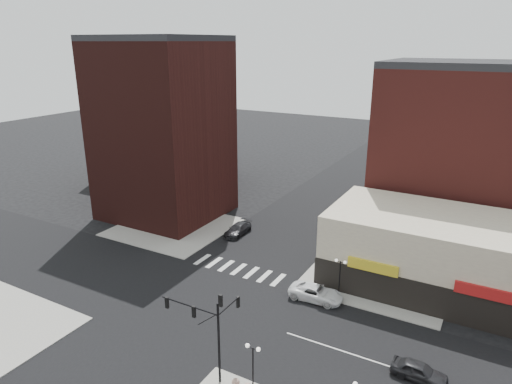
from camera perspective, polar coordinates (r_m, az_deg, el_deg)
The scene contains 15 objects.
ground at distance 47.40m, azimuth -7.39°, elevation -13.65°, with size 240.00×240.00×0.00m, color black.
road_ew at distance 47.40m, azimuth -7.39°, elevation -13.64°, with size 200.00×14.00×0.02m, color black.
road_ns at distance 47.40m, azimuth -7.39°, elevation -13.64°, with size 14.00×200.00×0.02m, color black.
sidewalk_nw at distance 65.60m, azimuth -10.13°, elevation -4.31°, with size 15.00×15.00×0.12m, color gray.
sidewalk_ne at distance 53.63m, azimuth 15.16°, elevation -10.07°, with size 15.00×15.00×0.12m, color gray.
building_nw at distance 67.81m, azimuth -11.56°, elevation 7.34°, with size 16.00×15.00×25.00m, color #351411.
building_nw_low at distance 88.93m, azimuth -11.25°, elevation 5.64°, with size 20.00×18.00×12.00m, color #351411.
building_ne_midrise at distance 63.22m, azimuth 23.41°, elevation 4.02°, with size 18.00×15.00×22.00m, color maroon.
building_ne_row at distance 51.79m, azimuth 22.62°, elevation -7.95°, with size 24.20×12.20×8.00m.
traffic_signal at distance 35.80m, azimuth -5.72°, elevation -15.77°, with size 5.59×3.09×7.77m.
street_lamp_se_a at distance 35.02m, azimuth -0.40°, elevation -19.94°, with size 1.22×0.32×4.16m.
street_lamp_ne at distance 47.13m, azimuth 10.47°, elevation -9.41°, with size 1.22×0.32×4.16m.
white_suv at distance 47.65m, azimuth 7.50°, elevation -12.40°, with size 2.53×5.48×1.52m, color white.
dark_sedan_east at distance 39.92m, azimuth 19.74°, elevation -20.34°, with size 1.72×4.29×1.46m, color black.
dark_sedan_north at distance 62.09m, azimuth -2.28°, elevation -4.69°, with size 2.04×5.03×1.46m, color black.
Camera 1 is at (24.62, -31.90, 24.97)m, focal length 32.00 mm.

